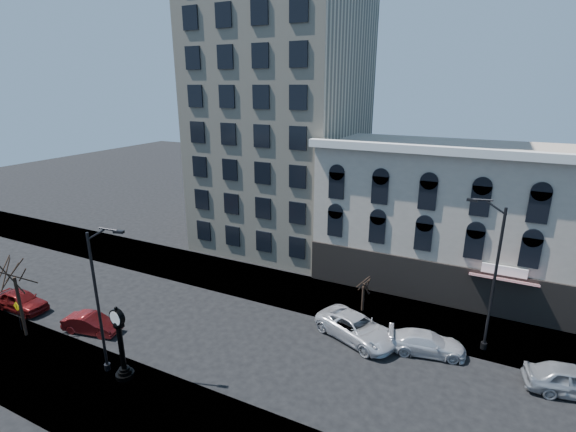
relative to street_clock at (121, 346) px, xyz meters
The scene contains 16 objects.
ground 7.67m from the street_clock, 60.21° to the left, with size 160.00×160.00×0.00m, color black.
sidewalk_far 14.98m from the street_clock, 75.76° to the left, with size 160.00×6.00×0.12m, color gray.
sidewalk_near 4.55m from the street_clock, 24.09° to the right, with size 160.00×6.00×0.12m, color gray.
cream_tower 30.59m from the street_clock, 95.58° to the left, with size 15.90×15.40×42.50m.
victorian_row 27.47m from the street_clock, 54.90° to the left, with size 22.60×11.19×12.50m.
street_clock is the anchor object (origin of this frame).
street_lamp_near 5.03m from the street_clock, 166.03° to the left, with size 2.36×0.95×9.38m.
street_lamp_far 22.82m from the street_clock, 34.67° to the left, with size 2.64×0.67×10.21m.
bare_tree_near 10.07m from the street_clock, behind, with size 4.10×4.10×7.03m.
bare_tree_far 17.19m from the street_clock, 52.84° to the left, with size 1.87×1.87×3.22m.
warning_sign 10.45m from the street_clock, behind, with size 0.73×0.07×2.23m.
car_near_a 13.66m from the street_clock, behind, with size 1.85×4.60×1.57m, color maroon.
car_near_b 6.63m from the street_clock, 156.47° to the left, with size 1.42×4.08×1.34m, color maroon.
car_far_a 14.99m from the street_clock, 42.34° to the left, with size 2.72×5.90×1.64m, color silver.
car_far_b 18.88m from the street_clock, 34.08° to the left, with size 1.98×4.87×1.41m, color silver.
car_far_c 25.76m from the street_clock, 23.53° to the left, with size 2.03×5.05×1.72m, color #A5A8AD.
Camera 1 is at (14.20, -20.66, 16.63)m, focal length 26.00 mm.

